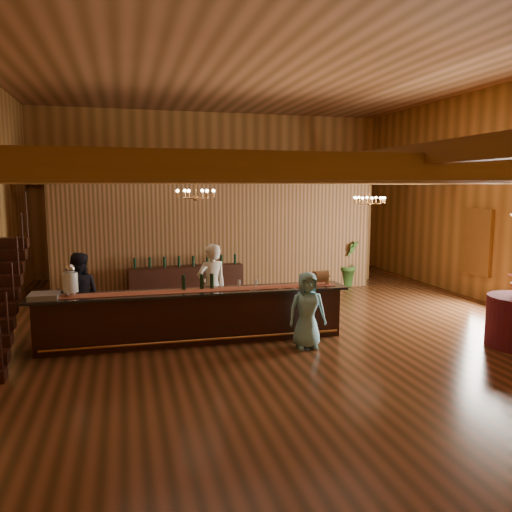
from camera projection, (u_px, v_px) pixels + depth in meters
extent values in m
plane|color=brown|center=(273.00, 324.00, 10.94)|extent=(14.00, 14.00, 0.00)
plane|color=#A3653F|center=(275.00, 63.00, 10.18)|extent=(14.00, 14.00, 0.00)
cube|color=#B47D3B|center=(215.00, 194.00, 17.26)|extent=(12.00, 0.10, 5.50)
cube|color=#B47D3B|center=(510.00, 197.00, 12.09)|extent=(0.10, 14.00, 5.50)
cube|color=olive|center=(426.00, 167.00, 5.24)|extent=(11.90, 0.20, 0.28)
cube|color=olive|center=(331.00, 173.00, 7.63)|extent=(11.90, 0.20, 0.28)
cube|color=olive|center=(281.00, 177.00, 10.02)|extent=(11.90, 0.20, 0.28)
cube|color=olive|center=(251.00, 179.00, 12.41)|extent=(11.90, 0.20, 0.28)
cube|color=olive|center=(230.00, 180.00, 14.81)|extent=(11.90, 0.20, 0.28)
cube|color=olive|center=(216.00, 181.00, 17.01)|extent=(11.90, 0.20, 0.28)
cube|color=olive|center=(44.00, 168.00, 9.34)|extent=(0.18, 13.90, 0.22)
cube|color=olive|center=(274.00, 170.00, 10.48)|extent=(0.18, 13.90, 0.22)
cube|color=olive|center=(459.00, 172.00, 11.62)|extent=(0.18, 13.90, 0.22)
cube|color=olive|center=(72.00, 237.00, 13.89)|extent=(0.20, 0.20, 3.20)
cube|color=olive|center=(366.00, 230.00, 16.17)|extent=(0.20, 0.20, 3.20)
cube|color=#8E5D3A|center=(220.00, 239.00, 13.95)|extent=(9.00, 0.18, 3.10)
cube|color=white|center=(478.00, 242.00, 13.20)|extent=(0.12, 1.05, 1.75)
cube|color=black|center=(1.00, 243.00, 9.79)|extent=(1.00, 0.28, 0.20)
cube|color=black|center=(254.00, 262.00, 16.39)|extent=(1.20, 0.60, 1.10)
cube|color=#925F34|center=(162.00, 267.00, 15.63)|extent=(1.00, 0.60, 1.00)
cube|color=black|center=(194.00, 318.00, 9.66)|extent=(5.79, 0.77, 0.96)
cube|color=black|center=(194.00, 292.00, 9.59)|extent=(6.08, 0.90, 0.05)
cube|color=maroon|center=(194.00, 291.00, 9.59)|extent=(5.69, 0.52, 0.01)
cylinder|color=#BF7F3F|center=(198.00, 340.00, 9.34)|extent=(5.58, 0.18, 0.05)
cylinder|color=silver|center=(71.00, 294.00, 9.12)|extent=(0.18, 0.18, 0.08)
cylinder|color=silver|center=(71.00, 282.00, 9.09)|extent=(0.26, 0.26, 0.36)
sphere|color=silver|center=(70.00, 269.00, 9.05)|extent=(0.18, 0.18, 0.18)
cube|color=gray|center=(44.00, 296.00, 8.92)|extent=(0.50, 0.50, 0.10)
cube|color=#925F34|center=(314.00, 278.00, 10.08)|extent=(0.06, 0.06, 0.30)
cube|color=#925F34|center=(327.00, 278.00, 10.15)|extent=(0.06, 0.06, 0.30)
cylinder|color=#925F34|center=(321.00, 277.00, 10.11)|extent=(0.24, 0.24, 0.24)
cylinder|color=black|center=(184.00, 283.00, 9.64)|extent=(0.07, 0.07, 0.30)
cylinder|color=black|center=(202.00, 282.00, 9.72)|extent=(0.07, 0.07, 0.30)
cylinder|color=black|center=(212.00, 281.00, 9.77)|extent=(0.07, 0.07, 0.30)
cube|color=black|center=(187.00, 282.00, 13.51)|extent=(3.13, 0.82, 0.87)
cylinder|color=#BF7F3F|center=(196.00, 188.00, 10.49)|extent=(0.02, 0.02, 0.44)
sphere|color=#BF7F3F|center=(196.00, 198.00, 10.52)|extent=(0.12, 0.12, 0.12)
torus|color=#BF7F3F|center=(196.00, 193.00, 10.50)|extent=(0.80, 0.80, 0.04)
cylinder|color=#BF7F3F|center=(370.00, 191.00, 12.97)|extent=(0.02, 0.02, 0.64)
sphere|color=#BF7F3F|center=(369.00, 204.00, 13.01)|extent=(0.12, 0.12, 0.12)
torus|color=#BF7F3F|center=(369.00, 200.00, 13.00)|extent=(0.80, 0.80, 0.04)
imported|color=silver|center=(212.00, 287.00, 10.39)|extent=(0.77, 0.63, 1.83)
imported|color=black|center=(79.00, 295.00, 9.88)|extent=(0.91, 0.75, 1.72)
imported|color=#7BC5D5|center=(307.00, 310.00, 9.27)|extent=(0.74, 0.52, 1.44)
imported|color=#2E581D|center=(349.00, 263.00, 15.14)|extent=(0.78, 0.64, 1.39)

